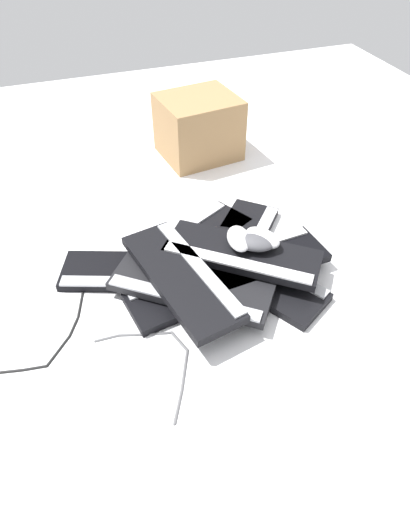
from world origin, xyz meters
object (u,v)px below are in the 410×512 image
Objects in this scene: keyboard_2 at (253,274)px; keyboard_3 at (237,245)px; keyboard_1 at (204,285)px; mouse_1 at (263,238)px; keyboard_0 at (138,272)px; mouse_4 at (255,243)px; keyboard_4 at (189,243)px; keyboard_5 at (191,287)px; keyboard_6 at (252,263)px; keyboard_7 at (242,254)px; keyboard_8 at (181,276)px; mouse_3 at (219,235)px; mouse_2 at (198,237)px; cardboard_box at (199,127)px; mouse_0 at (239,239)px.

keyboard_2 and keyboard_3 have the same top height.
keyboard_1 is 4.17× the size of mouse_1.
mouse_4 reaches higher than keyboard_0.
keyboard_4 is at bearing -95.54° from keyboard_1.
keyboard_3 is at bearing -142.58° from keyboard_5.
keyboard_6 is 1.03× the size of keyboard_7.
keyboard_8 is 0.23m from mouse_3.
keyboard_7 is 0.16m from mouse_2.
keyboard_2 is at bearing 123.89° from keyboard_4.
keyboard_1 is 0.09m from keyboard_8.
keyboard_4 is at bearing -57.07° from keyboard_7.
mouse_2 is 0.60m from cardboard_box.
keyboard_6 is (-0.14, 0.18, 0.03)m from keyboard_4.
cardboard_box is (-0.13, -0.57, 0.07)m from mouse_3.
keyboard_5 is 0.25m from mouse_1.
keyboard_3 is at bearing -56.54° from mouse_4.
keyboard_2 is at bearing 83.61° from cardboard_box.
mouse_1 is at bearing 3.55° from mouse_2.
keyboard_7 reaches higher than keyboard_2.
keyboard_6 reaches higher than keyboard_0.
mouse_4 is (-0.21, -0.04, 0.07)m from keyboard_5.
keyboard_6 is at bearing -175.48° from keyboard_1.
mouse_4 is at bearing 164.12° from keyboard_0.
cardboard_box reaches higher than mouse_1.
keyboard_5 is 0.04m from keyboard_8.
mouse_0 is at bearing -163.78° from keyboard_8.
keyboard_3 is 0.13m from mouse_0.
keyboard_4 is at bearing 172.83° from mouse_2.
keyboard_7 is (0.03, 0.11, 0.06)m from keyboard_3.
mouse_0 and mouse_1 have the same top height.
keyboard_0 is 0.73m from cardboard_box.
keyboard_4 is at bearing -1.05° from mouse_3.
mouse_3 is at bearing -71.51° from keyboard_6.
keyboard_0 is 0.32m from keyboard_3.
mouse_3 is 0.59m from cardboard_box.
keyboard_0 is 0.31m from mouse_0.
keyboard_1 is 0.22m from mouse_1.
keyboard_8 is (0.08, 0.19, 0.06)m from keyboard_4.
keyboard_3 is at bearing 171.53° from mouse_1.
keyboard_6 is 0.72m from cardboard_box.
keyboard_2 is 4.14× the size of mouse_1.
keyboard_5 is 3.99× the size of mouse_2.
keyboard_1 is 0.20m from keyboard_3.
keyboard_6 is at bearing -176.37° from keyboard_8.
keyboard_5 is at bearing -103.96° from mouse_1.
mouse_0 is at bearing 127.87° from keyboard_4.
mouse_1 reaches higher than keyboard_6.
keyboard_0 is at bearing -91.70° from mouse_0.
keyboard_7 is at bearing -25.53° from keyboard_6.
mouse_4 reaches higher than keyboard_2.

